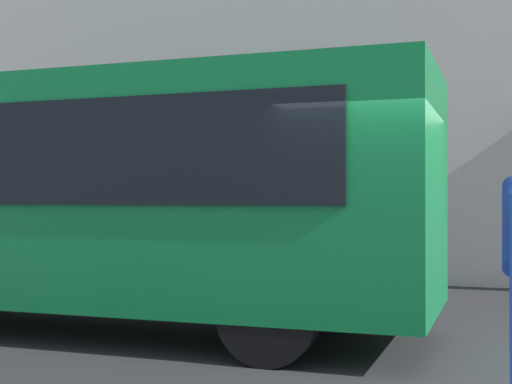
# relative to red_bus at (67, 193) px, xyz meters

# --- Properties ---
(ground_plane) EXTENTS (60.00, 60.00, 0.00)m
(ground_plane) POSITION_rel_red_bus_xyz_m (-4.38, 0.40, -1.68)
(ground_plane) COLOR #2B2B2D
(red_bus) EXTENTS (9.05, 2.54, 3.08)m
(red_bus) POSITION_rel_red_bus_xyz_m (0.00, 0.00, 0.00)
(red_bus) COLOR #0F7238
(red_bus) RESTS_ON ground_plane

